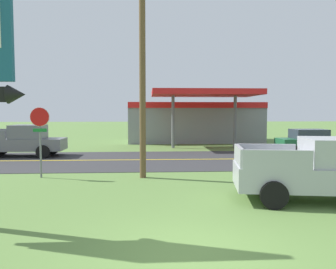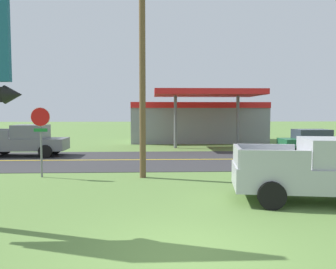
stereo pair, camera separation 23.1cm
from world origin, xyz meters
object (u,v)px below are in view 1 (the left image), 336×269
pickup_grey_on_road (22,141)px  car_green_mid_lane (310,142)px  stop_sign (40,130)px  utility_pole (142,57)px  pickup_silver_parked_on_lawn (324,170)px  gas_station (194,121)px

pickup_grey_on_road → car_green_mid_lane: (18.28, 0.00, -0.13)m
stop_sign → utility_pole: size_ratio=0.31×
pickup_grey_on_road → car_green_mid_lane: 18.28m
car_green_mid_lane → pickup_silver_parked_on_lawn: bearing=-114.4°
pickup_silver_parked_on_lawn → pickup_grey_on_road: size_ratio=1.05×
stop_sign → pickup_silver_parked_on_lawn: 10.86m
pickup_silver_parked_on_lawn → car_green_mid_lane: bearing=65.6°
utility_pole → gas_station: 18.13m
pickup_grey_on_road → car_green_mid_lane: bearing=0.0°
stop_sign → pickup_silver_parked_on_lawn: size_ratio=0.54×
utility_pole → pickup_silver_parked_on_lawn: utility_pole is taller
gas_station → car_green_mid_lane: (6.21, -10.10, -1.11)m
gas_station → pickup_silver_parked_on_lawn: bearing=-87.2°
car_green_mid_lane → pickup_grey_on_road: bearing=-180.0°
stop_sign → car_green_mid_lane: (15.03, 6.95, -1.20)m
stop_sign → car_green_mid_lane: bearing=24.8°
utility_pole → gas_station: bearing=75.3°
gas_station → pickup_silver_parked_on_lawn: gas_station is taller
utility_pole → car_green_mid_lane: utility_pole is taller
gas_station → pickup_grey_on_road: 15.77m
gas_station → pickup_silver_parked_on_lawn: (1.06, -21.44, -0.98)m
pickup_silver_parked_on_lawn → car_green_mid_lane: pickup_silver_parked_on_lawn is taller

